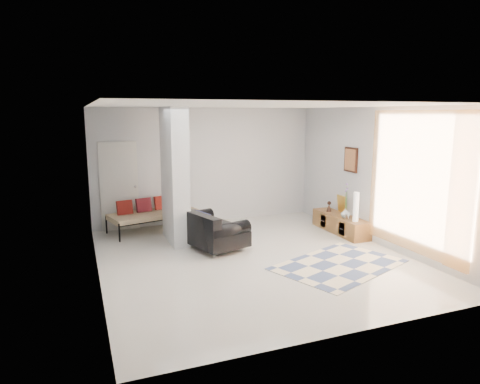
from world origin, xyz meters
name	(u,v)px	position (x,y,z in m)	size (l,w,h in m)	color
floor	(253,258)	(0.00, 0.00, 0.00)	(6.00, 6.00, 0.00)	beige
ceiling	(254,106)	(0.00, 0.00, 2.80)	(6.00, 6.00, 0.00)	white
wall_back	(206,166)	(0.00, 3.00, 1.40)	(6.00, 6.00, 0.00)	silver
wall_front	(354,223)	(0.00, -3.00, 1.40)	(6.00, 6.00, 0.00)	silver
wall_left	(94,194)	(-2.75, 0.00, 1.40)	(6.00, 6.00, 0.00)	silver
wall_right	(378,176)	(2.75, 0.00, 1.40)	(6.00, 6.00, 0.00)	silver
partition_column	(175,176)	(-1.10, 1.60, 1.40)	(0.35, 1.20, 2.80)	silver
hallway_door	(119,186)	(-2.10, 2.96, 1.02)	(0.85, 0.06, 2.04)	silver
curtain	(417,183)	(2.67, -1.15, 1.45)	(2.55, 2.55, 0.00)	#FFA843
wall_art	(351,160)	(2.72, 0.90, 1.65)	(0.04, 0.45, 0.55)	#34170E
media_console	(340,224)	(2.52, 0.90, 0.21)	(0.45, 1.69, 0.80)	brown
loveseat	(208,230)	(-0.59, 0.96, 0.36)	(1.31, 1.74, 0.76)	silver
daybed	(152,213)	(-1.43, 2.59, 0.41)	(2.12, 1.32, 0.77)	black
area_rug	(339,265)	(1.28, -0.90, 0.01)	(2.26, 1.51, 0.01)	beige
cylinder_lamp	(356,207)	(2.50, 0.33, 0.71)	(0.11, 0.11, 0.63)	silver
bronze_figurine	(329,206)	(2.47, 1.31, 0.52)	(0.12, 0.12, 0.25)	#341F17
vase	(346,213)	(2.47, 0.65, 0.51)	(0.20, 0.20, 0.21)	silver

